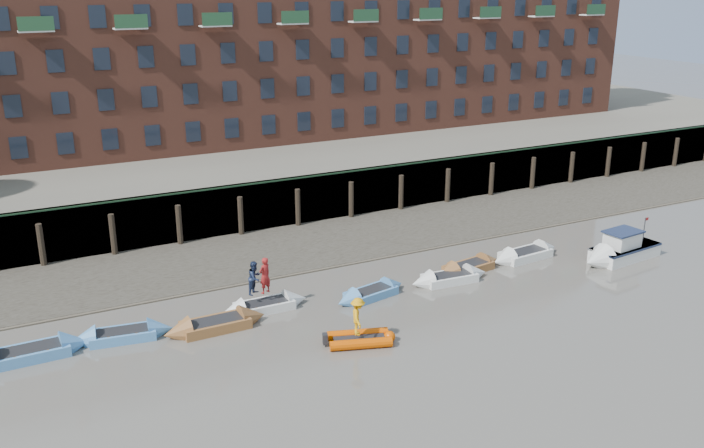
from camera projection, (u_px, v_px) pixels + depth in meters
ground at (461, 382)px, 30.83m from camera, size 220.00×220.00×0.00m
foreshore at (292, 248)px, 46.02m from camera, size 110.00×8.00×0.50m
mud_band at (315, 266)px, 43.15m from camera, size 110.00×1.60×0.10m
river_wall at (266, 205)px, 49.22m from camera, size 110.00×1.23×3.30m
bank_terrace at (206, 162)px, 60.71m from camera, size 110.00×28.00×3.20m
apartment_terrace at (194, 19)px, 58.00m from camera, size 80.60×15.56×20.98m
rowboat_0 at (31, 353)px, 32.69m from camera, size 5.04×1.58×1.45m
rowboat_1 at (123, 335)px, 34.40m from camera, size 4.73×1.97×1.33m
rowboat_2 at (216, 325)px, 35.35m from camera, size 4.99×1.51×1.44m
rowboat_3 at (264, 306)px, 37.43m from camera, size 4.54×1.34×1.31m
rowboat_4 at (371, 293)px, 38.94m from camera, size 4.51×2.14×1.26m
rowboat_5 at (450, 278)px, 40.88m from camera, size 4.70×1.67×1.34m
rowboat_6 at (468, 267)px, 42.36m from camera, size 4.73×2.02×1.33m
rowboat_7 at (525, 254)px, 44.28m from camera, size 5.07×1.87×1.44m
rib_tender at (362, 339)px, 34.03m from camera, size 3.19×2.26×0.54m
motor_launch at (615, 252)px, 43.71m from camera, size 5.73×2.41×2.30m
person_rower_a at (265, 275)px, 37.06m from camera, size 0.81×0.69×1.89m
person_rower_b at (255, 278)px, 36.98m from camera, size 1.06×1.04×1.73m
person_rib_crew at (358, 316)px, 33.59m from camera, size 1.04×1.31×1.78m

